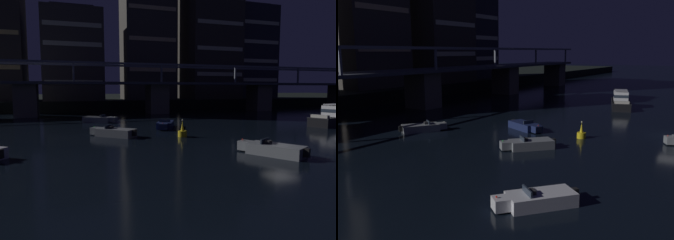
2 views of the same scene
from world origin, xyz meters
TOP-DOWN VIEW (x-y plane):
  - ground_plane at (0.00, 0.00)m, footprint 400.00×400.00m
  - far_riverbank at (0.00, 84.14)m, footprint 240.00×80.00m
  - river_bridge at (0.00, 36.13)m, footprint 98.67×6.40m
  - tower_west_low at (-29.31, 53.56)m, footprint 8.60×11.30m
  - tower_west_tall at (-15.05, 49.86)m, footprint 12.32×10.91m
  - tower_central at (2.46, 52.42)m, footprint 12.02×10.00m
  - tower_east_tall at (18.30, 51.22)m, footprint 12.96×12.73m
  - tower_east_low at (30.59, 53.13)m, footprint 12.86×11.64m
  - cabin_cruiser_near_left at (16.60, 10.26)m, footprint 9.31×5.14m
  - speedboat_near_center at (-2.58, -2.29)m, footprint 3.59×4.87m
  - speedboat_near_right at (-12.28, 10.05)m, footprint 4.50×4.27m
  - speedboat_mid_left at (-12.39, 23.51)m, footprint 4.82×3.73m
  - speedboat_mid_center at (-5.37, 14.52)m, footprint 3.25×5.01m
  - channel_buoy at (-5.80, 7.64)m, footprint 0.90×0.90m

SIDE VIEW (x-z plane):
  - ground_plane at x=0.00m, z-range 0.00..0.00m
  - speedboat_near_center at x=-2.58m, z-range -0.17..0.99m
  - speedboat_near_right at x=-12.28m, z-range -0.17..0.99m
  - speedboat_mid_left at x=-12.39m, z-range -0.17..0.99m
  - speedboat_mid_center at x=-5.37m, z-range -0.17..0.99m
  - channel_buoy at x=-5.80m, z-range -0.40..1.36m
  - cabin_cruiser_near_left at x=16.60m, z-range -0.34..2.45m
  - far_riverbank at x=0.00m, z-range 0.00..2.20m
  - river_bridge at x=0.00m, z-range -0.55..8.83m
  - tower_west_tall at x=-15.05m, z-range 2.05..21.88m
  - tower_east_low at x=30.59m, z-range 2.05..26.83m
  - tower_east_tall at x=18.30m, z-range 2.05..32.65m
  - tower_west_low at x=-29.31m, z-range 2.05..36.99m
  - tower_central at x=2.46m, z-range 2.05..37.19m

